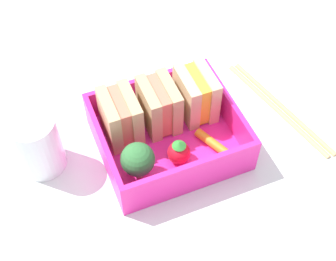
{
  "coord_description": "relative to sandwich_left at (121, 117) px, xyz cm",
  "views": [
    {
      "loc": [
        -12.35,
        -30.47,
        44.84
      ],
      "look_at": [
        0.0,
        0.0,
        2.7
      ],
      "focal_mm": 50.0,
      "sensor_mm": 36.0,
      "label": 1
    }
  ],
  "objects": [
    {
      "name": "drinking_glass",
      "position": [
        -9.55,
        0.16,
        -0.44
      ],
      "size": [
        5.23,
        5.23,
        7.46
      ],
      "primitive_type": "cylinder",
      "color": "white",
      "rests_on": "ground_plane"
    },
    {
      "name": "sandwich_left",
      "position": [
        0.0,
        0.0,
        0.0
      ],
      "size": [
        3.81,
        5.49,
        5.95
      ],
      "color": "tan",
      "rests_on": "bento_tray"
    },
    {
      "name": "strawberry_far_left",
      "position": [
        4.58,
        -5.94,
        -1.55
      ],
      "size": [
        2.6,
        2.6,
        3.2
      ],
      "color": "red",
      "rests_on": "bento_tray"
    },
    {
      "name": "bento_tray",
      "position": [
        4.68,
        -2.75,
        -3.57
      ],
      "size": [
        15.84,
        14.0,
        1.2
      ],
      "primitive_type": "cube",
      "color": "#F12695",
      "rests_on": "ground_plane"
    },
    {
      "name": "sandwich_center_left",
      "position": [
        4.68,
        0.0,
        0.0
      ],
      "size": [
        3.81,
        5.49,
        5.95
      ],
      "color": "tan",
      "rests_on": "bento_tray"
    },
    {
      "name": "bento_rim",
      "position": [
        4.68,
        -2.75,
        -1.06
      ],
      "size": [
        15.84,
        14.0,
        3.83
      ],
      "color": "#F12695",
      "rests_on": "bento_tray"
    },
    {
      "name": "broccoli_floret",
      "position": [
        -0.16,
        -6.19,
        -0.08
      ],
      "size": [
        3.71,
        3.71,
        4.82
      ],
      "color": "#88C15F",
      "rests_on": "bento_tray"
    },
    {
      "name": "carrot_stick_far_left",
      "position": [
        9.07,
        -5.76,
        -2.46
      ],
      "size": [
        2.94,
        4.91,
        1.03
      ],
      "primitive_type": "cylinder",
      "rotation": [
        1.57,
        0.0,
        3.56
      ],
      "color": "orange",
      "rests_on": "bento_tray"
    },
    {
      "name": "chopstick_pair",
      "position": [
        19.85,
        -2.69,
        -3.82
      ],
      "size": [
        5.41,
        18.0,
        0.7
      ],
      "color": "tan",
      "rests_on": "ground_plane"
    },
    {
      "name": "ground_plane",
      "position": [
        4.68,
        -2.75,
        -5.17
      ],
      "size": [
        120.0,
        120.0,
        2.0
      ],
      "primitive_type": "cube",
      "color": "silver"
    },
    {
      "name": "sandwich_center",
      "position": [
        9.36,
        0.0,
        0.0
      ],
      "size": [
        3.81,
        5.49,
        5.95
      ],
      "color": "#D8B788",
      "rests_on": "bento_tray"
    }
  ]
}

